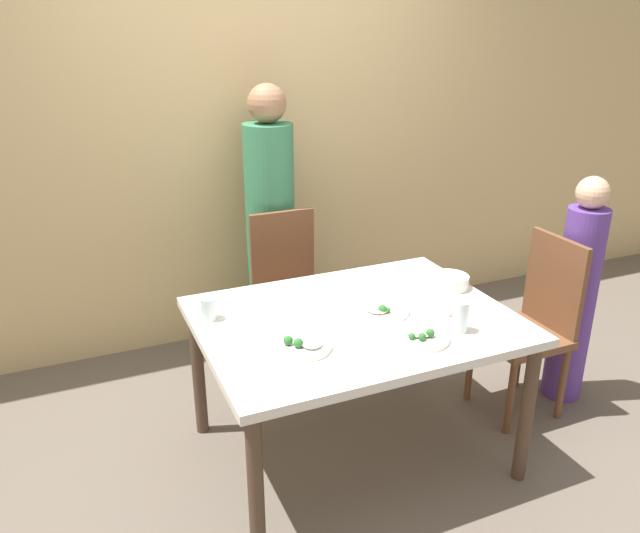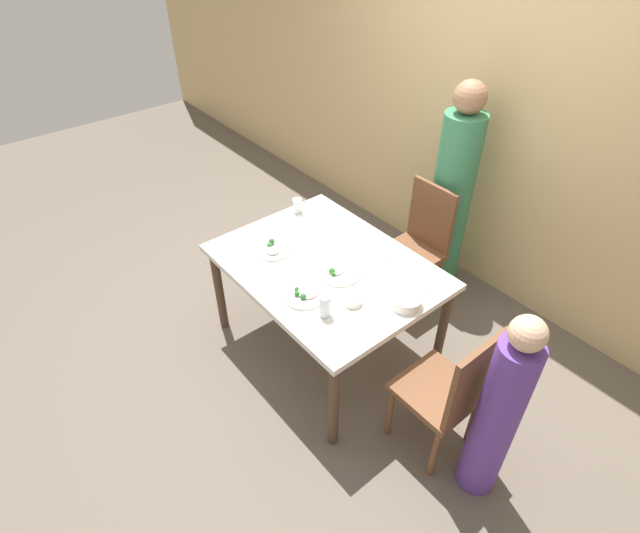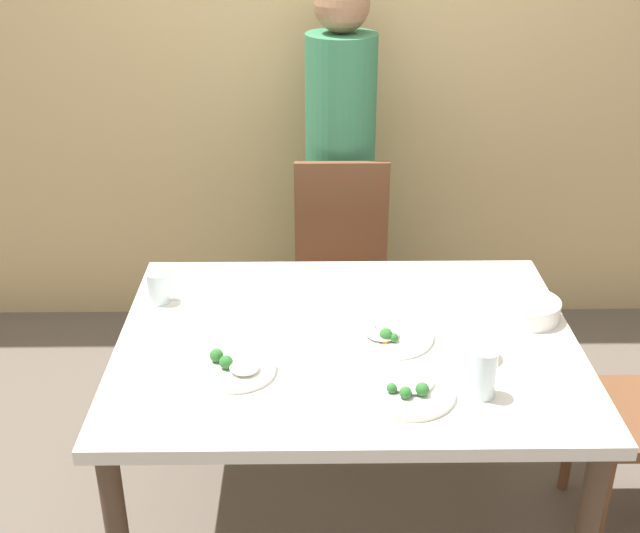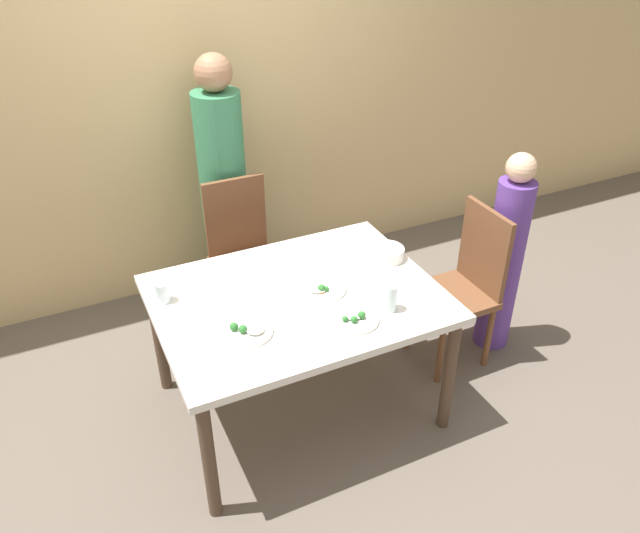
{
  "view_description": "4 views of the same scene",
  "coord_description": "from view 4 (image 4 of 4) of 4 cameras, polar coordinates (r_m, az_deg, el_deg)",
  "views": [
    {
      "loc": [
        -1.11,
        -2.19,
        1.93
      ],
      "look_at": [
        -0.14,
        0.07,
        0.96
      ],
      "focal_mm": 35.0,
      "sensor_mm": 36.0,
      "label": 1
    },
    {
      "loc": [
        1.85,
        -1.56,
        2.64
      ],
      "look_at": [
        0.05,
        -0.09,
        0.78
      ],
      "focal_mm": 28.0,
      "sensor_mm": 36.0,
      "label": 2
    },
    {
      "loc": [
        -0.11,
        -2.03,
        1.96
      ],
      "look_at": [
        -0.08,
        0.04,
        0.94
      ],
      "focal_mm": 45.0,
      "sensor_mm": 36.0,
      "label": 3
    },
    {
      "loc": [
        -0.96,
        -2.28,
        2.44
      ],
      "look_at": [
        0.09,
        -0.06,
        0.89
      ],
      "focal_mm": 35.0,
      "sensor_mm": 36.0,
      "label": 4
    }
  ],
  "objects": [
    {
      "name": "ground_plane",
      "position": [
        3.47,
        -1.88,
        -12.46
      ],
      "size": [
        10.0,
        10.0,
        0.0
      ],
      "primitive_type": "plane",
      "color": "#60564C"
    },
    {
      "name": "wall_back",
      "position": [
        4.02,
        -11.13,
        15.89
      ],
      "size": [
        10.0,
        0.06,
        2.7
      ],
      "color": "tan",
      "rests_on": "ground_plane"
    },
    {
      "name": "dining_table",
      "position": [
        3.05,
        -2.1,
        -3.78
      ],
      "size": [
        1.35,
        1.03,
        0.72
      ],
      "color": "silver",
      "rests_on": "ground_plane"
    },
    {
      "name": "chair_adult_spot",
      "position": [
        3.82,
        -7.0,
        1.33
      ],
      "size": [
        0.4,
        0.4,
        0.93
      ],
      "color": "brown",
      "rests_on": "ground_plane"
    },
    {
      "name": "chair_child_spot",
      "position": [
        3.59,
        13.04,
        -1.54
      ],
      "size": [
        0.4,
        0.4,
        0.93
      ],
      "rotation": [
        0.0,
        0.0,
        -1.57
      ],
      "color": "brown",
      "rests_on": "ground_plane"
    },
    {
      "name": "person_adult",
      "position": [
        3.96,
        -8.77,
        6.71
      ],
      "size": [
        0.29,
        0.29,
        1.61
      ],
      "color": "#387F56",
      "rests_on": "ground_plane"
    },
    {
      "name": "person_child",
      "position": [
        3.7,
        16.54,
        0.61
      ],
      "size": [
        0.21,
        0.21,
        1.23
      ],
      "color": "#5B3893",
      "rests_on": "ground_plane"
    },
    {
      "name": "bowl_curry",
      "position": [
        3.3,
        6.12,
        1.24
      ],
      "size": [
        0.18,
        0.18,
        0.06
      ],
      "color": "white",
      "rests_on": "dining_table"
    },
    {
      "name": "plate_rice_adult",
      "position": [
        2.85,
        2.94,
        -4.61
      ],
      "size": [
        0.25,
        0.25,
        0.05
      ],
      "color": "white",
      "rests_on": "dining_table"
    },
    {
      "name": "plate_rice_child",
      "position": [
        2.78,
        -6.55,
        -5.87
      ],
      "size": [
        0.22,
        0.22,
        0.06
      ],
      "color": "white",
      "rests_on": "dining_table"
    },
    {
      "name": "plate_noodles",
      "position": [
        3.04,
        -0.01,
        -1.93
      ],
      "size": [
        0.26,
        0.26,
        0.06
      ],
      "color": "white",
      "rests_on": "dining_table"
    },
    {
      "name": "bowl_rice_small",
      "position": [
        3.05,
        5.11,
        -1.67
      ],
      "size": [
        0.1,
        0.1,
        0.04
      ],
      "color": "white",
      "rests_on": "dining_table"
    },
    {
      "name": "glass_water_tall",
      "position": [
        2.89,
        6.41,
        -2.85
      ],
      "size": [
        0.07,
        0.07,
        0.14
      ],
      "color": "silver",
      "rests_on": "dining_table"
    },
    {
      "name": "glass_water_short",
      "position": [
        3.03,
        -14.2,
        -2.31
      ],
      "size": [
        0.07,
        0.07,
        0.1
      ],
      "color": "silver",
      "rests_on": "dining_table"
    },
    {
      "name": "napkin_folded",
      "position": [
        3.13,
        -12.53,
        -1.9
      ],
      "size": [
        0.14,
        0.14,
        0.01
      ],
      "color": "white",
      "rests_on": "dining_table"
    },
    {
      "name": "fork_steel",
      "position": [
        3.42,
        3.33,
        2.01
      ],
      "size": [
        0.18,
        0.07,
        0.01
      ],
      "color": "silver",
      "rests_on": "dining_table"
    },
    {
      "name": "spoon_steel",
      "position": [
        3.29,
        -1.89,
        0.71
      ],
      "size": [
        0.18,
        0.04,
        0.01
      ],
      "color": "silver",
      "rests_on": "dining_table"
    }
  ]
}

